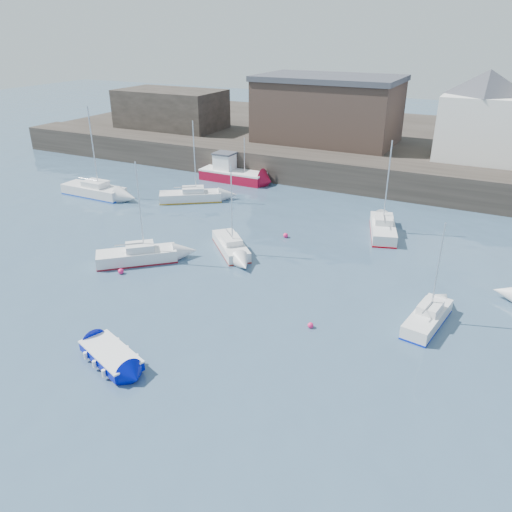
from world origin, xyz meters
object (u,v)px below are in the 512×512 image
at_px(blue_dinghy, 111,356).
at_px(sailboat_a, 137,256).
at_px(sailboat_b, 231,245).
at_px(buoy_far, 286,237).
at_px(buoy_mid, 310,328).
at_px(buoy_near, 121,274).
at_px(sailboat_h, 191,196).
at_px(sailboat_f, 383,228).
at_px(sailboat_e, 94,190).
at_px(sailboat_c, 428,318).
at_px(fishing_boat, 232,172).

xyz_separation_m(blue_dinghy, sailboat_a, (-6.44, 10.09, 0.11)).
xyz_separation_m(sailboat_a, sailboat_b, (5.08, 4.78, -0.08)).
height_order(sailboat_a, buoy_far, sailboat_a).
distance_m(sailboat_a, buoy_mid, 14.56).
relative_size(buoy_near, buoy_far, 1.00).
bearing_deg(buoy_far, sailboat_h, 160.04).
relative_size(buoy_near, buoy_mid, 1.16).
bearing_deg(sailboat_f, sailboat_e, -174.21).
xyz_separation_m(sailboat_e, sailboat_f, (28.43, 2.88, -0.04)).
height_order(sailboat_c, buoy_near, sailboat_c).
bearing_deg(sailboat_b, buoy_mid, -38.15).
relative_size(sailboat_f, sailboat_h, 0.99).
bearing_deg(sailboat_f, sailboat_c, -65.89).
height_order(blue_dinghy, sailboat_e, sailboat_e).
relative_size(sailboat_b, buoy_mid, 20.00).
relative_size(sailboat_b, buoy_near, 17.19).
distance_m(sailboat_b, sailboat_f, 12.78).
distance_m(sailboat_f, sailboat_h, 18.86).
bearing_deg(buoy_far, fishing_boat, 133.94).
bearing_deg(buoy_mid, sailboat_a, 170.16).
relative_size(sailboat_e, buoy_near, 22.34).
bearing_deg(sailboat_h, blue_dinghy, -65.55).
bearing_deg(sailboat_a, buoy_near, -85.74).
relative_size(sailboat_c, sailboat_f, 0.81).
bearing_deg(fishing_boat, buoy_far, -46.06).
bearing_deg(sailboat_h, buoy_near, -74.07).
height_order(sailboat_a, sailboat_b, sailboat_a).
bearing_deg(sailboat_c, buoy_near, -172.02).
bearing_deg(sailboat_c, buoy_mid, -150.72).
xyz_separation_m(sailboat_h, buoy_near, (4.41, -15.46, -0.50)).
bearing_deg(sailboat_e, sailboat_c, -15.80).
xyz_separation_m(blue_dinghy, sailboat_b, (-1.36, 14.87, 0.03)).
xyz_separation_m(sailboat_c, sailboat_e, (-34.03, 9.63, 0.11)).
height_order(sailboat_b, buoy_mid, sailboat_b).
bearing_deg(blue_dinghy, sailboat_a, 122.56).
bearing_deg(sailboat_c, sailboat_h, 152.66).
bearing_deg(sailboat_h, sailboat_c, -27.34).
height_order(sailboat_c, sailboat_f, sailboat_f).
bearing_deg(blue_dinghy, sailboat_h, 114.45).
xyz_separation_m(sailboat_a, sailboat_h, (-4.26, 13.45, -0.02)).
xyz_separation_m(sailboat_a, buoy_near, (0.15, -2.01, -0.52)).
relative_size(sailboat_e, sailboat_f, 1.17).
distance_m(blue_dinghy, buoy_mid, 10.97).
distance_m(fishing_boat, buoy_mid, 30.21).
bearing_deg(fishing_boat, blue_dinghy, -71.45).
relative_size(fishing_boat, buoy_mid, 21.66).
xyz_separation_m(sailboat_e, buoy_far, (21.58, -1.35, -0.58)).
bearing_deg(sailboat_c, sailboat_e, 164.20).
distance_m(sailboat_h, buoy_mid, 24.50).
distance_m(sailboat_e, buoy_mid, 31.00).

